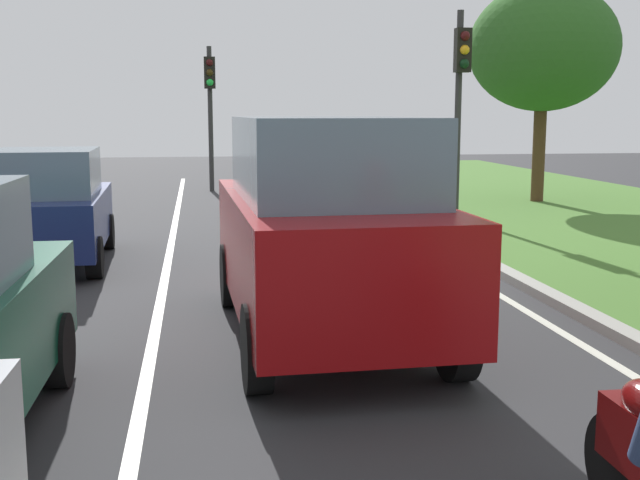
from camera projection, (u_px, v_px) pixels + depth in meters
name	position (u px, v px, depth m)	size (l,w,h in m)	color
ground_plane	(213.00, 263.00, 12.41)	(60.00, 60.00, 0.00)	#2D2D30
lane_line_center	(167.00, 264.00, 12.31)	(0.12, 32.00, 0.01)	silver
lane_line_right_edge	(435.00, 256.00, 12.95)	(0.12, 32.00, 0.01)	silver
curb_right	(465.00, 252.00, 13.02)	(0.24, 48.00, 0.12)	#9E9B93
car_suv_ahead	(326.00, 227.00, 8.11)	(2.08, 4.55, 2.28)	maroon
car_hatchback_far	(48.00, 208.00, 12.13)	(1.84, 3.76, 1.78)	navy
traffic_light_near_right	(461.00, 83.00, 16.71)	(0.32, 0.50, 4.43)	#2D2D2D
traffic_light_far_median	(210.00, 95.00, 23.10)	(0.32, 0.50, 4.21)	#2D2D2D
tree_roadside_far	(543.00, 48.00, 19.86)	(3.72, 3.72, 5.50)	#4C331E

